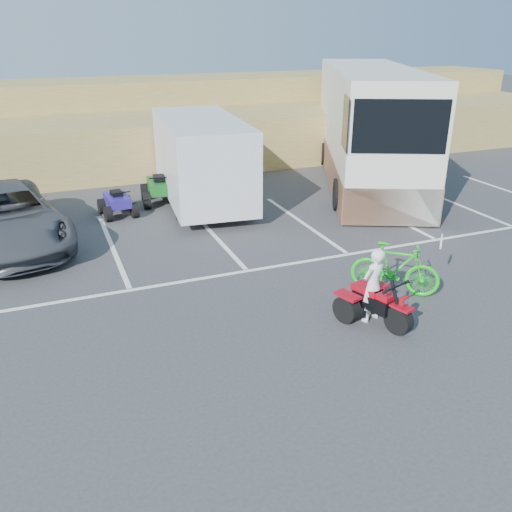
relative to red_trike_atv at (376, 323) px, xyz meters
name	(u,v)px	position (x,y,z in m)	size (l,w,h in m)	color
ground	(291,319)	(-1.44, 0.75, 0.00)	(100.00, 100.00, 0.00)	#363638
parking_stripes	(255,242)	(-0.57, 4.81, 0.00)	(28.00, 5.16, 0.01)	white
grass_embankment	(138,124)	(-1.44, 16.23, 1.42)	(40.00, 8.50, 3.10)	olive
red_trike_atv	(376,323)	(0.00, 0.00, 0.00)	(1.07, 1.43, 0.93)	#9D0816
rider	(373,285)	(-0.05, 0.14, 0.74)	(0.54, 0.35, 1.47)	white
green_dirt_bike	(395,268)	(1.05, 0.97, 0.56)	(0.52, 1.86, 1.12)	#14BF19
grey_pickup	(5,217)	(-6.59, 6.98, 0.76)	(2.51, 5.44, 1.51)	#44454B
cargo_trailer	(201,158)	(-0.85, 8.67, 1.45)	(2.86, 5.93, 2.68)	silver
rv_motorhome	(367,133)	(5.61, 9.34, 1.70)	(7.01, 11.03, 3.91)	silver
quad_atv_blue	(119,215)	(-3.59, 8.39, 0.00)	(0.97, 1.30, 0.85)	navy
quad_atv_green	(161,203)	(-2.13, 9.17, 0.00)	(1.15, 1.53, 1.00)	#13551B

